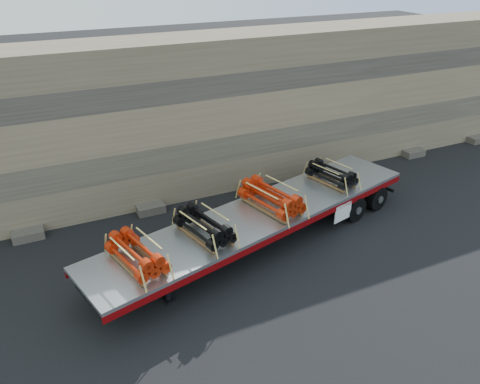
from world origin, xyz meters
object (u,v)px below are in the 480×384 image
at_px(bundle_front, 137,254).
at_px(bundle_midfront, 204,227).
at_px(trailer, 261,228).
at_px(bundle_midrear, 271,198).
at_px(bundle_rear, 331,175).

relative_size(bundle_front, bundle_midfront, 1.00).
xyz_separation_m(trailer, bundle_midfront, (-2.54, -0.67, 1.11)).
height_order(trailer, bundle_front, bundle_front).
bearing_deg(trailer, bundle_front, 180.00).
xyz_separation_m(bundle_midfront, bundle_midrear, (3.04, 0.80, 0.05)).
distance_m(bundle_midfront, bundle_midrear, 3.14).
xyz_separation_m(trailer, bundle_front, (-5.05, -1.33, 1.11)).
bearing_deg(bundle_front, bundle_midrear, -0.00).
xyz_separation_m(bundle_midrear, bundle_rear, (3.39, 0.89, -0.08)).
bearing_deg(bundle_midfront, trailer, -0.00).
bearing_deg(bundle_rear, bundle_midfront, -180.00).
relative_size(bundle_midfront, bundle_midrear, 0.90).
height_order(bundle_front, bundle_midfront, bundle_front).
bearing_deg(bundle_midrear, bundle_rear, 0.00).
xyz_separation_m(bundle_front, bundle_midfront, (2.51, 0.66, -0.00)).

